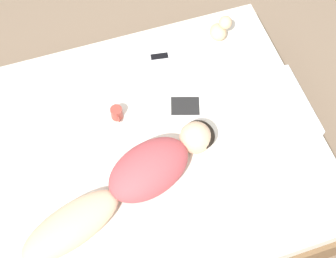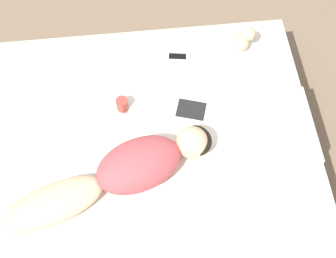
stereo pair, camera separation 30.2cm
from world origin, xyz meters
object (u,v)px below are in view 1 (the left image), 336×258
open_magazine (185,93)px  cell_phone (159,57)px  person (135,180)px  coffee_mug (117,113)px

open_magazine → cell_phone: same height
person → coffee_mug: bearing=158.6°
person → cell_phone: (-0.90, 0.44, -0.09)m
person → coffee_mug: person is taller
person → open_magazine: person is taller
person → open_magazine: (-0.55, 0.51, -0.09)m
coffee_mug → cell_phone: 0.57m
person → open_magazine: 0.75m
open_magazine → cell_phone: size_ratio=3.17×
open_magazine → person: bearing=-25.2°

